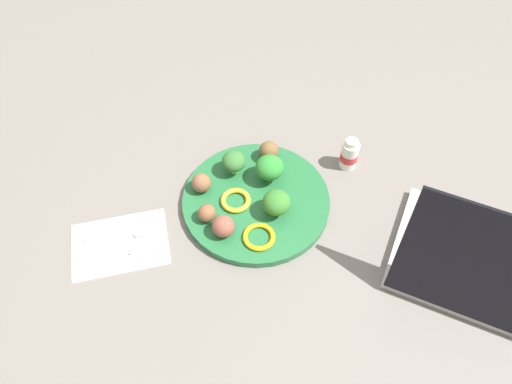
{
  "coord_description": "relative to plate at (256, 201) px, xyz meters",
  "views": [
    {
      "loc": [
        -0.11,
        -0.53,
        0.76
      ],
      "look_at": [
        0.0,
        0.0,
        0.04
      ],
      "focal_mm": 34.15,
      "sensor_mm": 36.0,
      "label": 1
    }
  ],
  "objects": [
    {
      "name": "pepper_ring_center",
      "position": [
        -0.01,
        -0.09,
        0.01
      ],
      "size": [
        0.08,
        0.08,
        0.01
      ],
      "primitive_type": "torus",
      "rotation": [
        0.0,
        0.0,
        4.0
      ],
      "color": "yellow",
      "rests_on": "plate"
    },
    {
      "name": "ground_plane",
      "position": [
        0.0,
        0.0,
        -0.01
      ],
      "size": [
        4.0,
        4.0,
        0.0
      ],
      "primitive_type": "plane",
      "color": "slate"
    },
    {
      "name": "meatball_center",
      "position": [
        -0.1,
        0.04,
        0.03
      ],
      "size": [
        0.04,
        0.04,
        0.04
      ],
      "primitive_type": "sphere",
      "color": "brown",
      "rests_on": "plate"
    },
    {
      "name": "meatball_near_rim",
      "position": [
        0.05,
        0.09,
        0.03
      ],
      "size": [
        0.04,
        0.04,
        0.04
      ],
      "primitive_type": "sphere",
      "color": "brown",
      "rests_on": "plate"
    },
    {
      "name": "plate",
      "position": [
        0.0,
        0.0,
        0.0
      ],
      "size": [
        0.28,
        0.28,
        0.02
      ],
      "primitive_type": "cylinder",
      "color": "#236638",
      "rests_on": "ground_plane"
    },
    {
      "name": "broccoli_floret_mid_right",
      "position": [
        -0.03,
        0.07,
        0.04
      ],
      "size": [
        0.05,
        0.05,
        0.05
      ],
      "color": "#98D072",
      "rests_on": "plate"
    },
    {
      "name": "yogurt_bottle",
      "position": [
        0.2,
        0.06,
        0.02
      ],
      "size": [
        0.03,
        0.03,
        0.07
      ],
      "color": "white",
      "rests_on": "ground_plane"
    },
    {
      "name": "fork",
      "position": [
        -0.25,
        -0.02,
        -0.0
      ],
      "size": [
        0.12,
        0.02,
        0.01
      ],
      "color": "silver",
      "rests_on": "napkin"
    },
    {
      "name": "laptop",
      "position": [
        0.35,
        -0.24,
        0.03
      ],
      "size": [
        0.39,
        0.37,
        0.21
      ],
      "color": "#B2B2B2",
      "rests_on": "ground_plane"
    },
    {
      "name": "meatball_mid_left",
      "position": [
        -0.1,
        -0.03,
        0.02
      ],
      "size": [
        0.03,
        0.03,
        0.03
      ],
      "primitive_type": "sphere",
      "color": "brown",
      "rests_on": "plate"
    },
    {
      "name": "broccoli_floret_front_left",
      "position": [
        0.04,
        0.04,
        0.04
      ],
      "size": [
        0.05,
        0.05,
        0.06
      ],
      "color": "#ADD066",
      "rests_on": "plate"
    },
    {
      "name": "broccoli_floret_back_right",
      "position": [
        0.03,
        -0.04,
        0.04
      ],
      "size": [
        0.05,
        0.05,
        0.05
      ],
      "color": "#ABBA6D",
      "rests_on": "plate"
    },
    {
      "name": "knife",
      "position": [
        -0.25,
        -0.06,
        -0.0
      ],
      "size": [
        0.15,
        0.03,
        0.01
      ],
      "color": "white",
      "rests_on": "napkin"
    },
    {
      "name": "napkin",
      "position": [
        -0.26,
        -0.04,
        -0.01
      ],
      "size": [
        0.17,
        0.12,
        0.01
      ],
      "primitive_type": "cube",
      "rotation": [
        0.0,
        0.0,
        0.02
      ],
      "color": "white",
      "rests_on": "ground_plane"
    },
    {
      "name": "meatball_back_left",
      "position": [
        -0.07,
        -0.06,
        0.03
      ],
      "size": [
        0.04,
        0.04,
        0.04
      ],
      "primitive_type": "sphere",
      "color": "brown",
      "rests_on": "plate"
    },
    {
      "name": "pepper_ring_back_right",
      "position": [
        -0.04,
        -0.0,
        0.01
      ],
      "size": [
        0.08,
        0.08,
        0.01
      ],
      "primitive_type": "torus",
      "rotation": [
        0.0,
        0.0,
        2.53
      ],
      "color": "yellow",
      "rests_on": "plate"
    }
  ]
}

